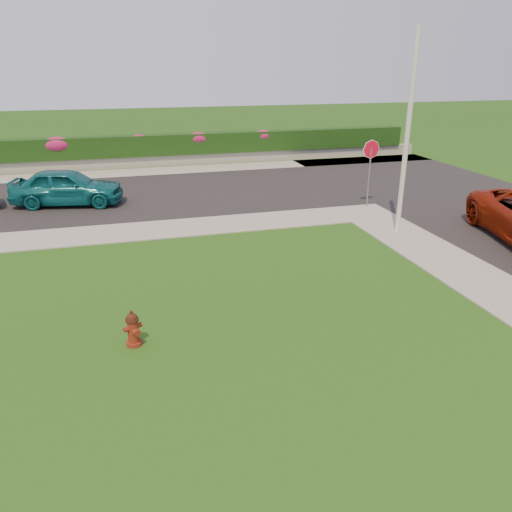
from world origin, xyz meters
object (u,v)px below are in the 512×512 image
object	(u,v)px
stop_sign	(371,157)
sedan_teal	(67,187)
fire_hydrant	(133,329)
utility_pole	(407,136)

from	to	relation	value
stop_sign	sedan_teal	bearing A→B (deg)	-179.46
fire_hydrant	stop_sign	xyz separation A→B (m)	(9.35, 8.13, 1.61)
utility_pole	sedan_teal	bearing A→B (deg)	149.20
utility_pole	stop_sign	bearing A→B (deg)	81.64
fire_hydrant	sedan_teal	xyz separation A→B (m)	(-2.01, 11.54, 0.41)
sedan_teal	stop_sign	bearing A→B (deg)	-95.72
fire_hydrant	utility_pole	distance (m)	10.61
utility_pole	stop_sign	xyz separation A→B (m)	(0.45, 3.09, -1.23)
sedan_teal	utility_pole	distance (m)	12.93
sedan_teal	stop_sign	size ratio (longest dim) A/B	1.62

